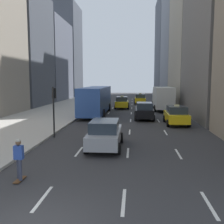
{
  "coord_description": "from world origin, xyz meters",
  "views": [
    {
      "loc": [
        2.91,
        -6.38,
        4.05
      ],
      "look_at": [
        1.34,
        12.35,
        1.78
      ],
      "focal_mm": 42.0,
      "sensor_mm": 36.0,
      "label": 1
    }
  ],
  "objects": [
    {
      "name": "sidewalk_left",
      "position": [
        -7.0,
        27.0,
        0.07
      ],
      "size": [
        8.0,
        66.0,
        0.15
      ],
      "primitive_type": "cube",
      "color": "#ADAAA3",
      "rests_on": "ground"
    },
    {
      "name": "building_row_right",
      "position": [
        12.0,
        37.87,
        15.3
      ],
      "size": [
        6.0,
        73.74,
        34.77
      ],
      "color": "gray",
      "rests_on": "ground"
    },
    {
      "name": "sedan_black_near",
      "position": [
        4.0,
        20.96,
        0.9
      ],
      "size": [
        2.02,
        4.48,
        1.78
      ],
      "color": "black",
      "rests_on": "ground"
    },
    {
      "name": "taxi_third",
      "position": [
        4.0,
        39.3,
        0.88
      ],
      "size": [
        2.02,
        4.4,
        1.87
      ],
      "color": "yellow",
      "rests_on": "ground"
    },
    {
      "name": "city_bus",
      "position": [
        -1.61,
        24.5,
        1.79
      ],
      "size": [
        2.8,
        11.61,
        3.25
      ],
      "color": "#2D519E",
      "rests_on": "ground"
    },
    {
      "name": "taxi_lead",
      "position": [
        1.2,
        31.48,
        0.88
      ],
      "size": [
        2.02,
        4.4,
        1.87
      ],
      "color": "yellow",
      "rests_on": "ground"
    },
    {
      "name": "lane_markings",
      "position": [
        2.6,
        23.0,
        0.01
      ],
      "size": [
        5.72,
        56.0,
        0.01
      ],
      "color": "white",
      "rests_on": "ground"
    },
    {
      "name": "box_truck",
      "position": [
        6.8,
        29.72,
        1.71
      ],
      "size": [
        2.58,
        8.4,
        3.15
      ],
      "color": "silver",
      "rests_on": "ground"
    },
    {
      "name": "traffic_light_pole",
      "position": [
        -2.75,
        11.7,
        2.41
      ],
      "size": [
        0.24,
        0.42,
        3.6
      ],
      "color": "black",
      "rests_on": "ground"
    },
    {
      "name": "building_row_left",
      "position": [
        -14.0,
        27.49,
        13.63
      ],
      "size": [
        6.0,
        64.26,
        37.83
      ],
      "color": "gray",
      "rests_on": "ground"
    },
    {
      "name": "sedan_silver_behind",
      "position": [
        1.2,
        8.93,
        0.87
      ],
      "size": [
        2.02,
        4.51,
        1.71
      ],
      "color": "#9EA0A5",
      "rests_on": "ground"
    },
    {
      "name": "taxi_second",
      "position": [
        6.8,
        17.85,
        0.88
      ],
      "size": [
        2.02,
        4.4,
        1.87
      ],
      "color": "yellow",
      "rests_on": "ground"
    },
    {
      "name": "skateboarder",
      "position": [
        -1.68,
        3.49,
        0.96
      ],
      "size": [
        0.36,
        0.8,
        1.75
      ],
      "color": "brown",
      "rests_on": "ground"
    }
  ]
}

